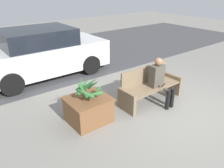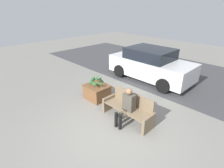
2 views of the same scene
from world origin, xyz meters
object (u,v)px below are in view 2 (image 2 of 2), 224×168
Objects in this scene: planter_box at (97,92)px; potted_plant at (96,80)px; parked_car at (151,64)px; bench at (129,108)px; person_seated at (127,106)px.

potted_plant is at bearing -66.98° from planter_box.
planter_box is 0.22× the size of parked_car.
potted_plant is at bearing -94.70° from parked_car.
bench is 0.32m from person_seated.
parked_car reaches higher than person_seated.
bench is 0.43× the size of parked_car.
parked_car is (0.27, 3.22, 0.45)m from planter_box.
parked_car is at bearing 113.84° from person_seated.
person_seated is 1.81× the size of potted_plant.
person_seated reaches higher than bench.
bench is at bearing 114.63° from person_seated.
parked_car reaches higher than planter_box.
person_seated is 1.29× the size of planter_box.
person_seated reaches higher than planter_box.
bench is at bearing -4.32° from potted_plant.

